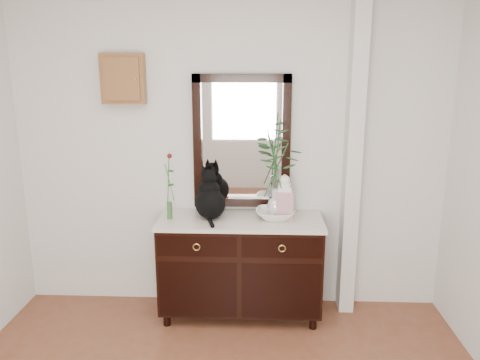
{
  "coord_description": "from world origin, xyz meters",
  "views": [
    {
      "loc": [
        0.25,
        -1.84,
        2.06
      ],
      "look_at": [
        0.1,
        1.63,
        1.2
      ],
      "focal_mm": 35.0,
      "sensor_mm": 36.0,
      "label": 1
    }
  ],
  "objects_px": {
    "cat": "(210,194)",
    "ginger_jar": "(284,196)",
    "lotus_bowl": "(275,214)",
    "sideboard": "(241,263)"
  },
  "relations": [
    {
      "from": "cat",
      "to": "ginger_jar",
      "type": "xyz_separation_m",
      "value": [
        0.6,
        -0.0,
        -0.01
      ]
    },
    {
      "from": "cat",
      "to": "ginger_jar",
      "type": "relative_size",
      "value": 1.06
    },
    {
      "from": "lotus_bowl",
      "to": "ginger_jar",
      "type": "bearing_deg",
      "value": 3.93
    },
    {
      "from": "cat",
      "to": "ginger_jar",
      "type": "height_order",
      "value": "cat"
    },
    {
      "from": "sideboard",
      "to": "cat",
      "type": "relative_size",
      "value": 3.36
    },
    {
      "from": "sideboard",
      "to": "lotus_bowl",
      "type": "xyz_separation_m",
      "value": [
        0.28,
        0.03,
        0.41
      ]
    },
    {
      "from": "ginger_jar",
      "to": "sideboard",
      "type": "bearing_deg",
      "value": -175.02
    },
    {
      "from": "cat",
      "to": "lotus_bowl",
      "type": "xyz_separation_m",
      "value": [
        0.53,
        -0.01,
        -0.16
      ]
    },
    {
      "from": "sideboard",
      "to": "lotus_bowl",
      "type": "relative_size",
      "value": 4.27
    },
    {
      "from": "ginger_jar",
      "to": "cat",
      "type": "bearing_deg",
      "value": 179.59
    }
  ]
}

